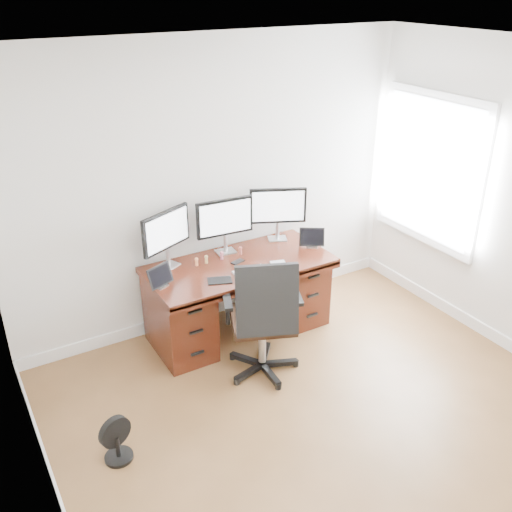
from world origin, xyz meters
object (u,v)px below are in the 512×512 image
office_chair (263,337)px  monitor_center (225,219)px  keyboard (250,271)px  floor_fan (117,440)px  desk (238,295)px

office_chair → monitor_center: size_ratio=2.05×
monitor_center → keyboard: (-0.00, -0.46, -0.33)m
floor_fan → office_chair: bearing=-4.2°
monitor_center → office_chair: bearing=-93.9°
desk → monitor_center: (-0.00, 0.24, 0.68)m
desk → floor_fan: size_ratio=4.83×
office_chair → monitor_center: 1.17m
monitor_center → floor_fan: bearing=-136.5°
office_chair → keyboard: (0.13, 0.46, 0.39)m
office_chair → floor_fan: 1.44m
office_chair → desk: bearing=101.2°
office_chair → floor_fan: office_chair is taller
monitor_center → keyboard: bearing=-85.6°
office_chair → floor_fan: size_ratio=3.22×
office_chair → floor_fan: bearing=-144.8°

